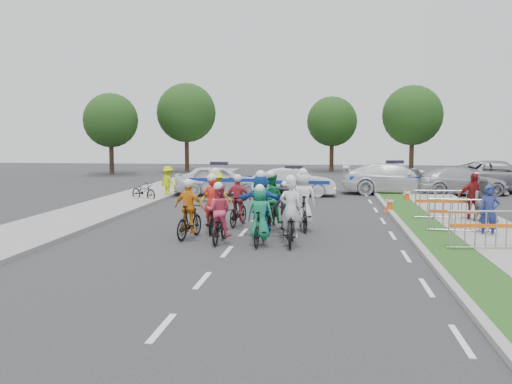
# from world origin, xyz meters

# --- Properties ---
(ground) EXTENTS (90.00, 90.00, 0.00)m
(ground) POSITION_xyz_m (0.00, 0.00, 0.00)
(ground) COLOR #28282B
(ground) RESTS_ON ground
(curb_right) EXTENTS (0.20, 60.00, 0.12)m
(curb_right) POSITION_xyz_m (5.10, 5.00, 0.06)
(curb_right) COLOR gray
(curb_right) RESTS_ON ground
(grass_strip) EXTENTS (1.20, 60.00, 0.11)m
(grass_strip) POSITION_xyz_m (5.80, 5.00, 0.06)
(grass_strip) COLOR #1A4C18
(grass_strip) RESTS_ON ground
(sidewalk_right) EXTENTS (2.40, 60.00, 0.13)m
(sidewalk_right) POSITION_xyz_m (7.60, 5.00, 0.07)
(sidewalk_right) COLOR gray
(sidewalk_right) RESTS_ON ground
(sidewalk_left) EXTENTS (3.00, 60.00, 0.13)m
(sidewalk_left) POSITION_xyz_m (-6.50, 5.00, 0.07)
(sidewalk_left) COLOR gray
(sidewalk_left) RESTS_ON ground
(rider_0) EXTENTS (0.72, 1.94, 1.97)m
(rider_0) POSITION_xyz_m (1.60, 1.18, 0.65)
(rider_0) COLOR black
(rider_0) RESTS_ON ground
(rider_1) EXTENTS (0.76, 1.67, 1.72)m
(rider_1) POSITION_xyz_m (0.76, 0.99, 0.68)
(rider_1) COLOR black
(rider_1) RESTS_ON ground
(rider_2) EXTENTS (0.74, 1.73, 1.75)m
(rider_2) POSITION_xyz_m (-0.45, 1.25, 0.65)
(rider_2) COLOR black
(rider_2) RESTS_ON ground
(rider_3) EXTENTS (0.95, 1.76, 1.79)m
(rider_3) POSITION_xyz_m (-1.44, 1.77, 0.69)
(rider_3) COLOR black
(rider_3) RESTS_ON ground
(rider_4) EXTENTS (1.00, 1.72, 1.69)m
(rider_4) POSITION_xyz_m (1.34, 2.68, 0.66)
(rider_4) COLOR black
(rider_4) RESTS_ON ground
(rider_5) EXTENTS (1.63, 1.95, 1.99)m
(rider_5) POSITION_xyz_m (0.57, 2.81, 0.83)
(rider_5) COLOR black
(rider_5) RESTS_ON ground
(rider_6) EXTENTS (0.79, 1.87, 1.86)m
(rider_6) POSITION_xyz_m (-0.98, 2.93, 0.62)
(rider_6) COLOR black
(rider_6) RESTS_ON ground
(rider_7) EXTENTS (0.93, 1.98, 2.01)m
(rider_7) POSITION_xyz_m (1.83, 3.68, 0.78)
(rider_7) COLOR black
(rider_7) RESTS_ON ground
(rider_8) EXTENTS (0.81, 1.89, 1.92)m
(rider_8) POSITION_xyz_m (0.77, 4.01, 0.71)
(rider_8) COLOR black
(rider_8) RESTS_ON ground
(rider_9) EXTENTS (0.94, 1.73, 1.76)m
(rider_9) POSITION_xyz_m (-0.36, 4.27, 0.68)
(rider_9) COLOR black
(rider_9) RESTS_ON ground
(rider_10) EXTENTS (1.14, 1.98, 1.96)m
(rider_10) POSITION_xyz_m (-1.17, 4.50, 0.76)
(rider_10) COLOR black
(rider_10) RESTS_ON ground
(police_car_0) EXTENTS (4.78, 2.51, 1.55)m
(police_car_0) POSITION_xyz_m (-2.85, 13.99, 0.78)
(police_car_0) COLOR white
(police_car_0) RESTS_ON ground
(police_car_1) EXTENTS (4.25, 1.60, 1.38)m
(police_car_1) POSITION_xyz_m (0.95, 14.11, 0.69)
(police_car_1) COLOR white
(police_car_1) RESTS_ON ground
(police_car_2) EXTENTS (5.56, 2.38, 1.60)m
(police_car_2) POSITION_xyz_m (6.10, 15.73, 0.80)
(police_car_2) COLOR white
(police_car_2) RESTS_ON ground
(civilian_sedan) EXTENTS (5.02, 2.60, 1.39)m
(civilian_sedan) POSITION_xyz_m (9.39, 15.60, 0.70)
(civilian_sedan) COLOR #ADADB1
(civilian_sedan) RESTS_ON ground
(civilian_suv) EXTENTS (6.56, 4.05, 1.70)m
(civilian_suv) POSITION_xyz_m (11.95, 17.37, 0.85)
(civilian_suv) COLOR slate
(civilian_suv) RESTS_ON ground
(spectator_0) EXTENTS (0.63, 0.46, 1.59)m
(spectator_0) POSITION_xyz_m (7.37, 2.87, 0.80)
(spectator_0) COLOR navy
(spectator_0) RESTS_ON ground
(spectator_1) EXTENTS (0.82, 0.66, 1.61)m
(spectator_1) POSITION_xyz_m (7.86, 5.34, 0.81)
(spectator_1) COLOR #515055
(spectator_1) RESTS_ON ground
(spectator_2) EXTENTS (1.07, 0.52, 1.77)m
(spectator_2) POSITION_xyz_m (7.64, 5.86, 0.88)
(spectator_2) COLOR maroon
(spectator_2) RESTS_ON ground
(marshal_hiviz) EXTENTS (1.14, 1.03, 1.53)m
(marshal_hiviz) POSITION_xyz_m (-5.18, 12.74, 0.77)
(marshal_hiviz) COLOR #BED50B
(marshal_hiviz) RESTS_ON ground
(barrier_0) EXTENTS (2.04, 0.70, 1.12)m
(barrier_0) POSITION_xyz_m (6.70, 0.67, 0.56)
(barrier_0) COLOR #A5A8AD
(barrier_0) RESTS_ON ground
(barrier_1) EXTENTS (2.03, 0.65, 1.12)m
(barrier_1) POSITION_xyz_m (6.70, 3.38, 0.56)
(barrier_1) COLOR #A5A8AD
(barrier_1) RESTS_ON ground
(barrier_2) EXTENTS (2.00, 0.50, 1.12)m
(barrier_2) POSITION_xyz_m (6.70, 6.19, 0.56)
(barrier_2) COLOR #A5A8AD
(barrier_2) RESTS_ON ground
(cone_0) EXTENTS (0.40, 0.40, 0.70)m
(cone_0) POSITION_xyz_m (5.09, 8.44, 0.34)
(cone_0) COLOR #F24C0C
(cone_0) RESTS_ON ground
(cone_1) EXTENTS (0.40, 0.40, 0.70)m
(cone_1) POSITION_xyz_m (6.25, 11.97, 0.34)
(cone_1) COLOR #F24C0C
(cone_1) RESTS_ON ground
(parked_bike) EXTENTS (1.73, 1.43, 0.89)m
(parked_bike) POSITION_xyz_m (-5.94, 11.21, 0.44)
(parked_bike) COLOR black
(parked_bike) RESTS_ON ground
(tree_0) EXTENTS (4.20, 4.20, 6.30)m
(tree_0) POSITION_xyz_m (-14.00, 28.00, 4.19)
(tree_0) COLOR #382619
(tree_0) RESTS_ON ground
(tree_1) EXTENTS (4.55, 4.55, 6.82)m
(tree_1) POSITION_xyz_m (9.00, 30.00, 4.54)
(tree_1) COLOR #382619
(tree_1) RESTS_ON ground
(tree_3) EXTENTS (4.90, 4.90, 7.35)m
(tree_3) POSITION_xyz_m (-9.00, 32.00, 4.89)
(tree_3) COLOR #382619
(tree_3) RESTS_ON ground
(tree_4) EXTENTS (4.20, 4.20, 6.30)m
(tree_4) POSITION_xyz_m (3.00, 34.00, 4.19)
(tree_4) COLOR #382619
(tree_4) RESTS_ON ground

